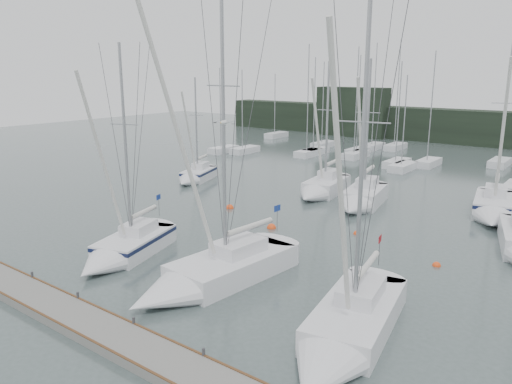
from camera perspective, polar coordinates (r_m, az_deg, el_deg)
ground at (r=26.20m, az=-9.61°, el=-10.73°), size 160.00×160.00×0.00m
dock at (r=23.36m, az=-18.82°, el=-13.95°), size 24.00×2.00×0.40m
far_treeline at (r=80.52m, az=24.45°, el=6.67°), size 90.00×4.00×5.00m
far_building_left at (r=85.19m, az=10.93°, el=8.98°), size 12.00×3.00×8.00m
mast_forest at (r=61.89m, az=20.29°, el=3.35°), size 60.44×27.20×14.74m
sailboat_near_left at (r=30.16m, az=-15.18°, el=-6.56°), size 4.81×8.19×13.16m
sailboat_near_center at (r=25.61m, az=-6.27°, el=-9.79°), size 4.17×10.54×17.09m
sailboat_near_right at (r=20.70m, az=9.85°, el=-16.09°), size 4.55×10.22×14.99m
sailboat_mid_a at (r=49.66m, az=-7.05°, el=1.78°), size 4.25×6.77×10.79m
sailboat_mid_b at (r=43.97m, az=7.37°, el=0.29°), size 3.65×8.00×12.36m
sailboat_mid_c at (r=40.81m, az=11.85°, el=-0.90°), size 4.05×7.96×12.48m
sailboat_mid_d at (r=41.15m, az=25.51°, el=-1.83°), size 4.25×8.49×14.11m
buoy_a at (r=35.04m, az=1.78°, el=-4.14°), size 0.65×0.65×0.65m
buoy_b at (r=34.48m, az=11.45°, el=-4.72°), size 0.47×0.47×0.47m
buoy_c at (r=40.02m, az=-3.02°, el=-1.86°), size 0.63×0.63×0.63m
seagull at (r=23.03m, az=-3.69°, el=7.94°), size 1.07×0.48×0.21m
buoy_d at (r=30.29m, az=19.93°, el=-7.94°), size 0.48×0.48×0.48m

